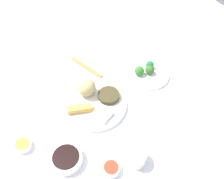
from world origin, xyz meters
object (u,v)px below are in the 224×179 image
Objects in this scene: soy_sauce_bowl at (66,159)px; sauce_ramekin_hot_mustard at (23,145)px; sauce_ramekin_sweet_and_sour at (111,169)px; chopsticks_pair at (86,67)px; teacup at (136,157)px; broccoli_plate at (148,74)px; main_plate at (95,105)px.

sauce_ramekin_hot_mustard is at bearing -135.27° from soy_sauce_bowl.
soy_sauce_bowl reaches higher than sauce_ramekin_sweet_and_sour.
chopsticks_pair is at bearing 165.99° from sauce_ramekin_sweet_and_sour.
teacup is 0.34× the size of chopsticks_pair.
broccoli_plate is 0.62m from sauce_ramekin_hot_mustard.
sauce_ramekin_hot_mustard is 0.86× the size of teacup.
main_plate is 2.32× the size of soy_sauce_bowl.
teacup reaches higher than soy_sauce_bowl.
chopsticks_pair is (-0.51, 0.13, -0.01)m from sauce_ramekin_sweet_and_sour.
main_plate is 1.32× the size of broccoli_plate.
main_plate is 4.33× the size of sauce_ramekin_hot_mustard.
broccoli_plate is 0.97× the size of chopsticks_pair.
sauce_ramekin_sweet_and_sour is 0.86× the size of teacup.
main_plate reaches higher than chopsticks_pair.
soy_sauce_bowl reaches higher than chopsticks_pair.
chopsticks_pair is at bearing 176.19° from teacup.
soy_sauce_bowl is (0.22, -0.49, 0.01)m from broccoli_plate.
sauce_ramekin_sweet_and_sour is (0.23, 0.24, 0.00)m from sauce_ramekin_hot_mustard.
sauce_ramekin_sweet_and_sour is at bearing -13.59° from main_plate.
main_plate is at bearing -174.83° from teacup.
sauce_ramekin_hot_mustard is at bearing -52.67° from chopsticks_pair.
sauce_ramekin_hot_mustard is at bearing -80.86° from main_plate.
teacup is (0.23, 0.34, 0.01)m from sauce_ramekin_hot_mustard.
broccoli_plate is 0.30m from chopsticks_pair.
broccoli_plate is 0.49m from sauce_ramekin_sweet_and_sour.
soy_sauce_bowl is at bearing -47.43° from main_plate.
sauce_ramekin_sweet_and_sour is (0.28, -0.07, 0.00)m from main_plate.
sauce_ramekin_hot_mustard is 0.41m from teacup.
teacup is at bearing -3.81° from chopsticks_pair.
main_plate is 3.72× the size of teacup.
teacup reaches higher than chopsticks_pair.
teacup is (0.01, 0.09, 0.01)m from sauce_ramekin_sweet_and_sour.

